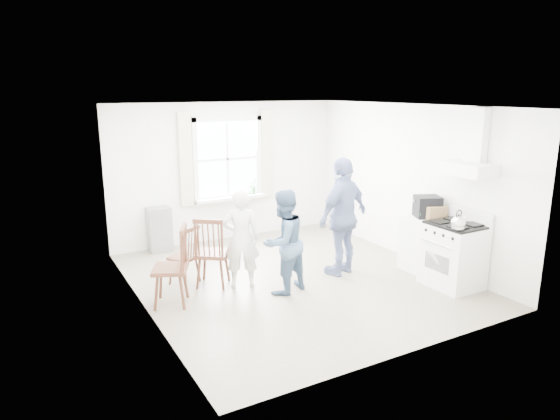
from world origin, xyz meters
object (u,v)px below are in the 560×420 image
at_px(stereo_stack, 427,207).
at_px(windsor_chair_b, 210,245).
at_px(windsor_chair_a, 189,249).
at_px(person_left, 241,239).
at_px(low_cabinet, 422,243).
at_px(person_mid, 283,242).
at_px(person_right, 343,217).
at_px(windsor_chair_c, 178,257).
at_px(gas_stove, 454,254).

relative_size(stereo_stack, windsor_chair_b, 0.44).
bearing_deg(windsor_chair_a, person_left, -35.33).
bearing_deg(low_cabinet, windsor_chair_b, 163.60).
distance_m(person_left, person_mid, 0.64).
distance_m(windsor_chair_b, person_left, 0.45).
bearing_deg(stereo_stack, person_right, 153.30).
xyz_separation_m(stereo_stack, windsor_chair_a, (-3.42, 1.30, -0.52)).
height_order(windsor_chair_a, windsor_chair_c, windsor_chair_c).
relative_size(stereo_stack, windsor_chair_c, 0.43).
bearing_deg(person_mid, person_right, 171.59).
relative_size(stereo_stack, windsor_chair_a, 0.53).
height_order(person_mid, person_right, person_right).
height_order(windsor_chair_b, person_left, person_left).
bearing_deg(low_cabinet, gas_stove, -95.68).
distance_m(low_cabinet, person_mid, 2.40).
xyz_separation_m(gas_stove, low_cabinet, (0.07, 0.70, -0.03)).
xyz_separation_m(gas_stove, windsor_chair_a, (-3.36, 1.93, 0.06)).
xyz_separation_m(windsor_chair_a, person_left, (0.64, -0.45, 0.19)).
bearing_deg(windsor_chair_c, gas_stove, -19.75).
bearing_deg(stereo_stack, windsor_chair_b, 162.34).
bearing_deg(windsor_chair_c, person_right, -2.55).
bearing_deg(low_cabinet, stereo_stack, -101.81).
distance_m(stereo_stack, windsor_chair_a, 3.70).
distance_m(stereo_stack, windsor_chair_b, 3.37).
relative_size(windsor_chair_a, windsor_chair_b, 0.83).
xyz_separation_m(stereo_stack, person_left, (-2.78, 0.85, -0.33)).
bearing_deg(person_mid, windsor_chair_a, -59.04).
height_order(gas_stove, windsor_chair_a, gas_stove).
bearing_deg(low_cabinet, windsor_chair_a, 160.24).
distance_m(person_left, person_right, 1.64).
bearing_deg(windsor_chair_b, person_mid, -36.83).
relative_size(gas_stove, person_left, 0.77).
distance_m(gas_stove, windsor_chair_b, 3.54).
xyz_separation_m(person_left, person_mid, (0.43, -0.47, 0.01)).
relative_size(low_cabinet, person_left, 0.62).
height_order(windsor_chair_c, person_right, person_right).
distance_m(stereo_stack, person_mid, 2.39).
relative_size(windsor_chair_b, person_left, 0.73).
bearing_deg(windsor_chair_a, windsor_chair_c, -119.45).
relative_size(windsor_chair_c, person_mid, 0.74).
height_order(person_left, person_right, person_right).
distance_m(stereo_stack, person_right, 1.31).
xyz_separation_m(windsor_chair_a, windsor_chair_c, (-0.34, -0.60, 0.13)).
relative_size(low_cabinet, windsor_chair_b, 0.84).
bearing_deg(person_left, windsor_chair_c, 30.86).
xyz_separation_m(gas_stove, person_left, (-2.72, 1.48, 0.25)).
height_order(person_left, person_mid, person_mid).
distance_m(low_cabinet, windsor_chair_c, 3.83).
height_order(low_cabinet, windsor_chair_b, windsor_chair_b).
height_order(low_cabinet, person_left, person_left).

